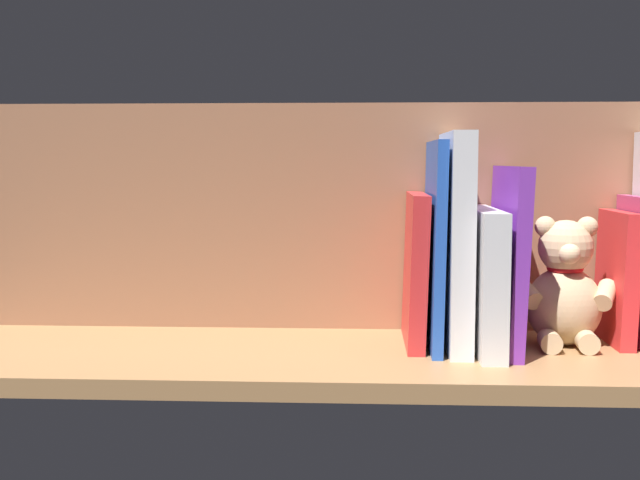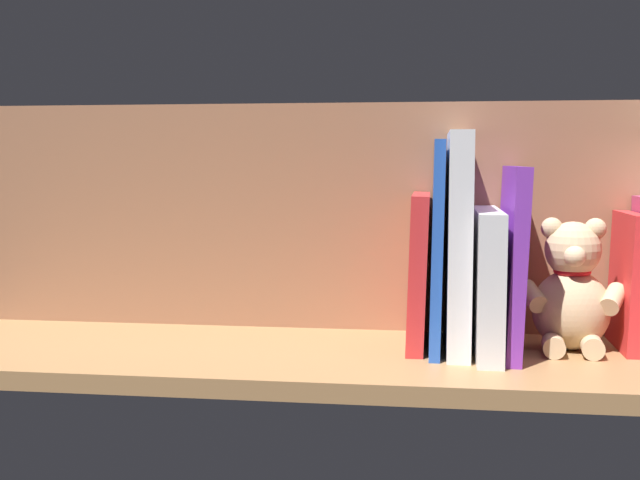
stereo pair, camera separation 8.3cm
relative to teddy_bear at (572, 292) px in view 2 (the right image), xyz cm
name	(u,v)px [view 2 (the right image)]	position (x,y,z in cm)	size (l,w,h in cm)	color
ground_plane	(320,358)	(30.48, 3.74, -8.25)	(105.59, 30.58, 2.20)	#A87A4C
shelf_back_panel	(333,217)	(30.48, -9.29, 8.30)	(105.59, 1.50, 30.88)	#956245
book_1	(628,281)	(-6.95, -1.98, 1.23)	(2.00, 12.33, 16.75)	red
teddy_bear	(572,292)	(0.00, 0.00, 0.00)	(13.13, 10.87, 16.24)	#D1B284
book_2	(512,259)	(7.39, 1.24, 4.08)	(1.79, 18.76, 22.45)	purple
book_3	(487,281)	(10.34, 1.77, 1.48)	(3.04, 19.84, 17.25)	silver
book_4	(458,241)	(13.79, 0.77, 6.14)	(2.75, 17.83, 26.57)	silver
book_5	(437,245)	(16.36, 0.50, 5.62)	(1.30, 17.29, 25.54)	blue
book_6	(418,270)	(18.62, -0.38, 2.36)	(2.12, 15.54, 19.00)	red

